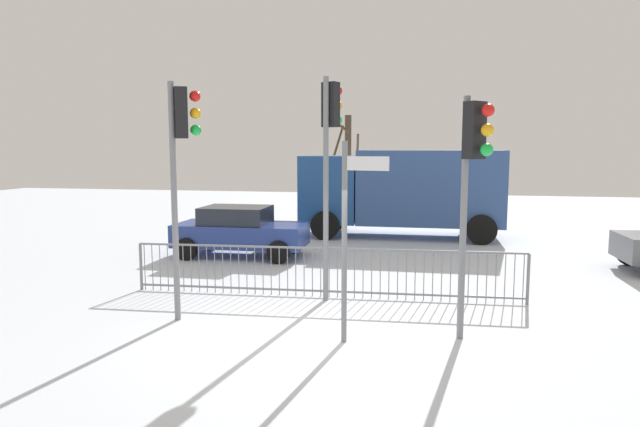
{
  "coord_description": "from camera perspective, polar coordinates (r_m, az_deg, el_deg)",
  "views": [
    {
      "loc": [
        2.12,
        -8.7,
        3.15
      ],
      "look_at": [
        -0.25,
        3.21,
        1.71
      ],
      "focal_mm": 30.65,
      "sensor_mm": 36.0,
      "label": 1
    }
  ],
  "objects": [
    {
      "name": "ground_plane",
      "position": [
        9.49,
        -2.34,
        -12.63
      ],
      "size": [
        60.0,
        60.0,
        0.0
      ],
      "primitive_type": "plane",
      "color": "silver"
    },
    {
      "name": "traffic_light_rear_right",
      "position": [
        9.03,
        15.64,
        5.08
      ],
      "size": [
        0.47,
        0.47,
        3.99
      ],
      "rotation": [
        0.0,
        0.0,
        3.94
      ],
      "color": "slate",
      "rests_on": "ground"
    },
    {
      "name": "traffic_light_foreground_right",
      "position": [
        10.18,
        -14.31,
        6.72
      ],
      "size": [
        0.52,
        0.41,
        4.34
      ],
      "rotation": [
        0.0,
        0.0,
        5.2
      ],
      "color": "slate",
      "rests_on": "ground"
    },
    {
      "name": "traffic_light_foreground_left",
      "position": [
        11.26,
        1.05,
        7.85
      ],
      "size": [
        0.4,
        0.53,
        4.59
      ],
      "rotation": [
        0.0,
        0.0,
        5.85
      ],
      "color": "slate",
      "rests_on": "ground"
    },
    {
      "name": "direction_sign_post",
      "position": [
        8.75,
        2.91,
        -1.94
      ],
      "size": [
        0.76,
        0.28,
        3.28
      ],
      "rotation": [
        0.0,
        0.0,
        -0.3
      ],
      "color": "slate",
      "rests_on": "ground"
    },
    {
      "name": "pedestrian_guard_railing",
      "position": [
        11.71,
        0.52,
        -6.05
      ],
      "size": [
        8.37,
        0.53,
        1.07
      ],
      "rotation": [
        0.0,
        0.0,
        0.06
      ],
      "color": "slate",
      "rests_on": "ground"
    },
    {
      "name": "car_blue_trailing",
      "position": [
        16.23,
        -8.36,
        -1.75
      ],
      "size": [
        3.83,
        1.97,
        1.47
      ],
      "rotation": [
        0.0,
        0.0,
        0.01
      ],
      "color": "navy",
      "rests_on": "ground"
    },
    {
      "name": "delivery_truck",
      "position": [
        19.77,
        8.67,
        2.59
      ],
      "size": [
        7.07,
        2.75,
        3.1
      ],
      "rotation": [
        0.0,
        0.0,
        3.15
      ],
      "color": "#33518C",
      "rests_on": "ground"
    },
    {
      "name": "bare_tree_left",
      "position": [
        27.92,
        2.9,
        5.52
      ],
      "size": [
        1.37,
        1.5,
        4.84
      ],
      "color": "#473828",
      "rests_on": "ground"
    }
  ]
}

